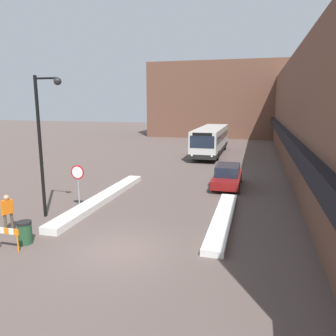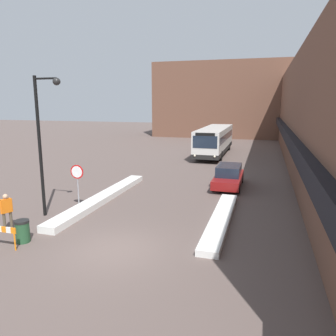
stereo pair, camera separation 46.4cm
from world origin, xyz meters
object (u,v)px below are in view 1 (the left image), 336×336
stop_sign (78,178)px  pedestrian (8,210)px  trash_bin (25,232)px  construction_barricade (7,235)px  city_bus (211,140)px  street_lamp (44,133)px  parked_car_front (227,176)px

stop_sign → pedestrian: 3.91m
trash_bin → pedestrian: bearing=150.1°
stop_sign → construction_barricade: size_ratio=2.25×
city_bus → construction_barricade: bearing=-99.3°
pedestrian → trash_bin: bearing=-95.3°
stop_sign → city_bus: bearing=78.8°
street_lamp → trash_bin: street_lamp is taller
city_bus → pedestrian: bearing=-102.9°
stop_sign → street_lamp: (-0.91, -1.34, 2.48)m
pedestrian → city_bus: bearing=11.7°
street_lamp → pedestrian: street_lamp is taller
stop_sign → parked_car_front: bearing=44.9°
construction_barricade → stop_sign: bearing=88.5°
parked_car_front → construction_barricade: 14.48m
parked_car_front → trash_bin: bearing=-121.7°
pedestrian → stop_sign: bearing=1.6°
pedestrian → trash_bin: 1.89m
city_bus → trash_bin: city_bus is taller
street_lamp → trash_bin: (0.98, -3.08, -3.80)m
parked_car_front → street_lamp: bearing=-133.6°
construction_barricade → city_bus: bearing=80.7°
construction_barricade → parked_car_front: bearing=59.2°
parked_car_front → stop_sign: (-7.28, -7.26, 1.05)m
city_bus → pedestrian: (-5.70, -24.80, -0.61)m
street_lamp → trash_bin: size_ratio=7.35×
city_bus → parked_car_front: size_ratio=2.72×
stop_sign → street_lamp: street_lamp is taller
city_bus → stop_sign: bearing=-101.2°
city_bus → trash_bin: (-4.12, -25.70, -1.16)m
pedestrian → construction_barricade: bearing=-115.9°
city_bus → street_lamp: bearing=-102.7°
parked_car_front → street_lamp: (-8.18, -8.60, 3.53)m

